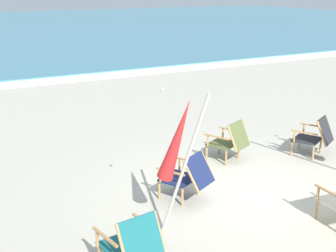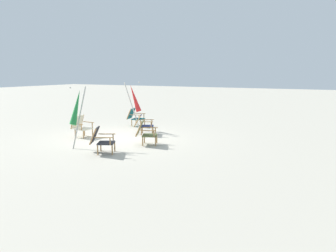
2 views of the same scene
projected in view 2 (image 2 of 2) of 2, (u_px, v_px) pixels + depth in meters
The scene contains 8 objects.
ground_plane at pixel (119, 138), 12.18m from camera, with size 80.00×80.00×0.00m, color #B7AF9E.
beach_chair_mid_center at pixel (101, 139), 9.90m from camera, with size 0.84×0.89×0.81m.
beach_chair_back_right at pixel (143, 124), 12.92m from camera, with size 0.86×0.95×0.78m.
beach_chair_back_left at pixel (81, 126), 12.40m from camera, with size 0.63×0.71×0.82m.
beach_chair_front_right at pixel (145, 132), 11.07m from camera, with size 0.82×0.88×0.80m.
beach_chair_front_left at pixel (135, 116), 14.95m from camera, with size 0.68×0.80×0.80m.
umbrella_furled_green at pixel (77, 108), 10.55m from camera, with size 0.85×0.26×1.99m.
umbrella_furled_red at pixel (134, 99), 13.71m from camera, with size 0.58×0.62×2.04m.
Camera 2 is at (9.75, 7.12, 2.45)m, focal length 35.00 mm.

